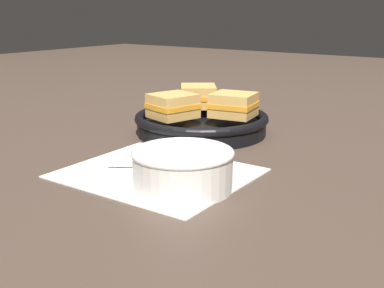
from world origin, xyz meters
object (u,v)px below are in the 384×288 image
(soup_bowl, at_px, (183,167))
(sandwich_near_right, at_px, (233,105))
(sandwich_far_left, at_px, (198,96))
(spoon, at_px, (180,164))
(skillet, at_px, (201,123))
(sandwich_near_left, at_px, (173,106))

(soup_bowl, relative_size, sandwich_near_right, 1.54)
(sandwich_far_left, bearing_deg, soup_bowl, -58.63)
(soup_bowl, height_order, spoon, soup_bowl)
(sandwich_far_left, bearing_deg, skillet, -49.98)
(skillet, bearing_deg, sandwich_far_left, 130.02)
(soup_bowl, relative_size, sandwich_far_left, 1.30)
(spoon, bearing_deg, sandwich_far_left, 83.55)
(skillet, bearing_deg, sandwich_near_left, -108.42)
(skillet, xyz_separation_m, sandwich_near_left, (-0.02, -0.07, 0.04))
(spoon, xyz_separation_m, sandwich_near_right, (-0.03, 0.22, 0.06))
(spoon, distance_m, sandwich_far_left, 0.30)
(spoon, height_order, skillet, skillet)
(soup_bowl, xyz_separation_m, sandwich_near_right, (-0.09, 0.29, 0.03))
(soup_bowl, height_order, skillet, soup_bowl)
(spoon, height_order, sandwich_near_left, sandwich_near_left)
(sandwich_near_left, relative_size, sandwich_near_right, 1.06)
(soup_bowl, distance_m, sandwich_near_right, 0.30)
(sandwich_far_left, bearing_deg, sandwich_near_left, -79.96)
(skillet, distance_m, sandwich_near_left, 0.08)
(spoon, xyz_separation_m, sandwich_near_left, (-0.12, 0.14, 0.06))
(spoon, height_order, sandwich_far_left, sandwich_far_left)
(soup_bowl, xyz_separation_m, spoon, (-0.05, 0.07, -0.02))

